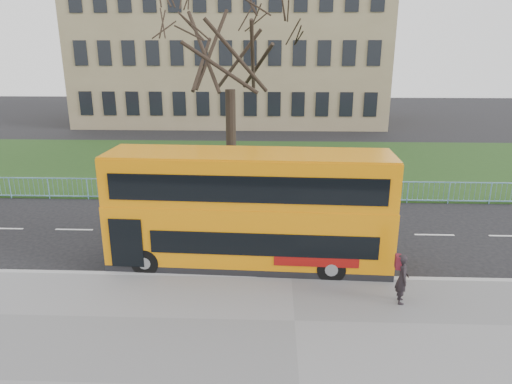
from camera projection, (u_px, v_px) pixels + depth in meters
ground at (290, 259)px, 16.49m from camera, size 120.00×120.00×0.00m
kerb at (291, 278)px, 15.00m from camera, size 80.00×0.20×0.14m
grass_verge at (283, 164)px, 30.13m from camera, size 80.00×15.40×0.08m
guard_railing at (286, 191)px, 22.63m from camera, size 40.00×0.12×1.10m
bare_tree at (230, 71)px, 24.31m from camera, size 8.56×8.56×12.22m
civic_building at (233, 53)px, 48.00m from camera, size 30.00×15.00×14.00m
yellow_bus at (249, 208)px, 15.42m from camera, size 9.58×2.66×3.98m
pedestrian at (402, 279)px, 13.24m from camera, size 0.41×0.58×1.51m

